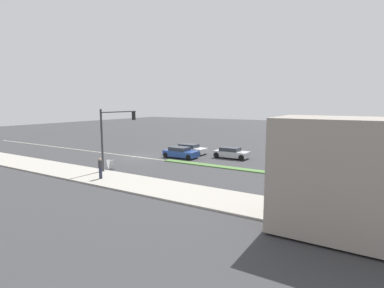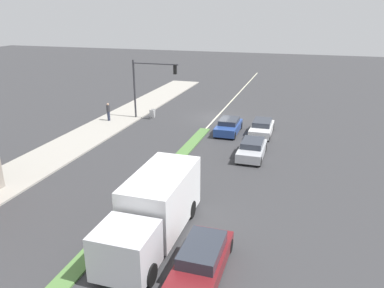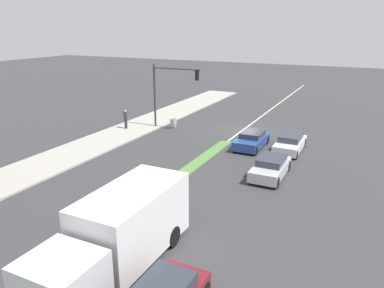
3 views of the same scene
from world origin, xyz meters
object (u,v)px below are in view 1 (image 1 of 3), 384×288
(traffic_signal_main, at_px, (113,128))
(pedestrian, at_px, (100,168))
(delivery_truck, at_px, (342,159))
(van_white, at_px, (190,149))
(sedan_silver, at_px, (231,153))
(warning_aframe_sign, at_px, (110,164))
(coupe_blue, at_px, (181,153))
(sedan_maroon, at_px, (369,166))

(traffic_signal_main, bearing_deg, pedestrian, 29.21)
(delivery_truck, distance_m, van_white, 17.33)
(van_white, bearing_deg, sedan_silver, 90.00)
(pedestrian, distance_m, warning_aframe_sign, 4.33)
(pedestrian, xyz_separation_m, coupe_blue, (-11.70, 0.06, -0.41))
(sedan_silver, distance_m, van_white, 5.57)
(warning_aframe_sign, xyz_separation_m, sedan_maroon, (-11.06, 21.16, 0.20))
(delivery_truck, bearing_deg, sedan_maroon, 144.94)
(warning_aframe_sign, height_order, coupe_blue, coupe_blue)
(pedestrian, bearing_deg, traffic_signal_main, -150.79)
(traffic_signal_main, distance_m, warning_aframe_sign, 3.54)
(traffic_signal_main, relative_size, warning_aframe_sign, 6.69)
(pedestrian, xyz_separation_m, delivery_truck, (-11.70, 16.63, 0.45))
(warning_aframe_sign, bearing_deg, coupe_blue, 162.38)
(warning_aframe_sign, xyz_separation_m, delivery_truck, (-8.26, 19.19, 1.04))
(warning_aframe_sign, distance_m, delivery_truck, 20.92)
(sedan_silver, bearing_deg, delivery_truck, 76.33)
(warning_aframe_sign, xyz_separation_m, van_white, (-11.06, 2.12, 0.17))
(traffic_signal_main, height_order, sedan_maroon, traffic_signal_main)
(pedestrian, height_order, van_white, pedestrian)
(coupe_blue, height_order, van_white, coupe_blue)
(pedestrian, relative_size, delivery_truck, 0.23)
(traffic_signal_main, relative_size, coupe_blue, 1.43)
(pedestrian, xyz_separation_m, sedan_maroon, (-14.50, 18.60, -0.39))
(pedestrian, distance_m, van_white, 14.51)
(delivery_truck, height_order, sedan_silver, delivery_truck)
(warning_aframe_sign, bearing_deg, sedan_silver, 145.22)
(van_white, bearing_deg, sedan_maroon, 90.00)
(warning_aframe_sign, distance_m, van_white, 11.26)
(sedan_silver, relative_size, van_white, 0.96)
(sedan_maroon, bearing_deg, coupe_blue, -81.41)
(coupe_blue, relative_size, van_white, 0.97)
(warning_aframe_sign, relative_size, coupe_blue, 0.21)
(traffic_signal_main, distance_m, delivery_truck, 20.45)
(traffic_signal_main, bearing_deg, sedan_silver, 147.81)
(sedan_maroon, xyz_separation_m, van_white, (-0.00, -19.04, -0.03))
(delivery_truck, xyz_separation_m, sedan_maroon, (-2.80, 1.96, -0.85))
(traffic_signal_main, distance_m, van_white, 11.70)
(van_white, bearing_deg, pedestrian, 1.77)
(sedan_maroon, bearing_deg, traffic_signal_main, -61.49)
(traffic_signal_main, relative_size, van_white, 1.38)
(traffic_signal_main, xyz_separation_m, coupe_blue, (-8.32, 1.94, -3.29))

